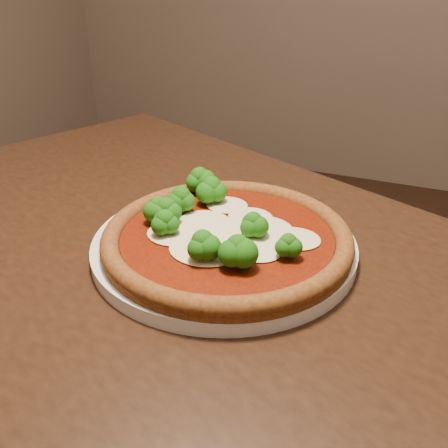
% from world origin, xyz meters
% --- Properties ---
extents(dining_table, '(1.40, 1.15, 0.75)m').
position_xyz_m(dining_table, '(-0.21, -0.21, 0.64)').
color(dining_table, black).
rests_on(dining_table, floor).
extents(plate, '(0.34, 0.34, 0.02)m').
position_xyz_m(plate, '(-0.19, -0.16, 0.76)').
color(plate, silver).
rests_on(plate, dining_table).
extents(pizza, '(0.31, 0.31, 0.06)m').
position_xyz_m(pizza, '(-0.19, -0.17, 0.78)').
color(pizza, brown).
rests_on(pizza, plate).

